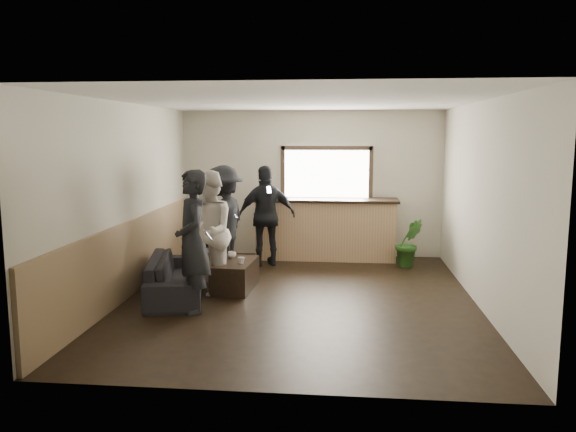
# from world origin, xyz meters

# --- Properties ---
(ground) EXTENTS (5.00, 6.00, 0.01)m
(ground) POSITION_xyz_m (0.00, 0.00, 0.00)
(ground) COLOR black
(room_shell) EXTENTS (5.01, 6.01, 2.80)m
(room_shell) POSITION_xyz_m (-0.74, 0.00, 1.47)
(room_shell) COLOR silver
(room_shell) RESTS_ON ground
(bar_counter) EXTENTS (2.70, 0.68, 2.13)m
(bar_counter) POSITION_xyz_m (0.30, 2.70, 0.64)
(bar_counter) COLOR tan
(bar_counter) RESTS_ON ground
(sofa) EXTENTS (1.16, 2.06, 0.57)m
(sofa) POSITION_xyz_m (-1.80, 0.00, 0.28)
(sofa) COLOR black
(sofa) RESTS_ON ground
(coffee_table) EXTENTS (0.60, 1.01, 0.44)m
(coffee_table) POSITION_xyz_m (-1.00, 0.41, 0.22)
(coffee_table) COLOR black
(coffee_table) RESTS_ON ground
(cup_a) EXTENTS (0.17, 0.17, 0.10)m
(cup_a) POSITION_xyz_m (-1.09, 0.63, 0.49)
(cup_a) COLOR silver
(cup_a) RESTS_ON coffee_table
(cup_b) EXTENTS (0.15, 0.15, 0.10)m
(cup_b) POSITION_xyz_m (-0.88, 0.25, 0.48)
(cup_b) COLOR silver
(cup_b) RESTS_ON coffee_table
(potted_plant) EXTENTS (0.55, 0.48, 0.87)m
(potted_plant) POSITION_xyz_m (1.80, 2.16, 0.44)
(potted_plant) COLOR #2D6623
(potted_plant) RESTS_ON ground
(person_a) EXTENTS (0.69, 0.81, 1.89)m
(person_a) POSITION_xyz_m (-1.35, -0.70, 0.95)
(person_a) COLOR black
(person_a) RESTS_ON ground
(person_b) EXTENTS (0.92, 1.05, 1.83)m
(person_b) POSITION_xyz_m (-1.35, 0.17, 0.91)
(person_b) COLOR silver
(person_b) RESTS_ON ground
(person_c) EXTENTS (0.87, 1.29, 1.84)m
(person_c) POSITION_xyz_m (-1.35, 1.24, 0.92)
(person_c) COLOR black
(person_c) RESTS_ON ground
(person_d) EXTENTS (1.14, 0.79, 1.80)m
(person_d) POSITION_xyz_m (-0.74, 2.03, 0.90)
(person_d) COLOR black
(person_d) RESTS_ON ground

